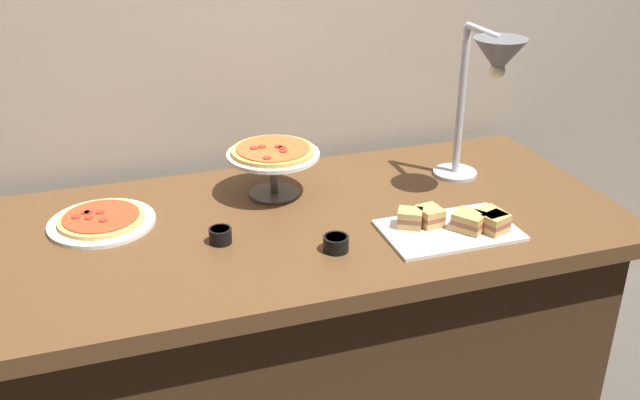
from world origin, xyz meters
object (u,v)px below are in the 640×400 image
sandwich_platter (456,224)px  sauce_cup_far (220,235)px  pizza_plate_front (101,221)px  sauce_cup_near (336,243)px  pizza_plate_center (272,157)px  heat_lamp (491,72)px

sandwich_platter → sauce_cup_far: 0.64m
sandwich_platter → pizza_plate_front: bearing=159.4°
sandwich_platter → sauce_cup_near: sandwich_platter is taller
pizza_plate_front → pizza_plate_center: pizza_plate_center is taller
heat_lamp → pizza_plate_center: 0.68m
pizza_plate_center → sauce_cup_far: bearing=-130.1°
heat_lamp → pizza_plate_center: bearing=162.9°
pizza_plate_front → sauce_cup_far: 0.36m
pizza_plate_front → sauce_cup_far: (0.30, -0.21, 0.01)m
pizza_plate_front → sauce_cup_far: size_ratio=4.84×
sauce_cup_far → sandwich_platter: bearing=-12.6°
sauce_cup_near → sauce_cup_far: sauce_cup_far is taller
heat_lamp → sauce_cup_near: size_ratio=7.29×
pizza_plate_front → heat_lamp: bearing=-7.3°
pizza_plate_center → sandwich_platter: size_ratio=0.76×
pizza_plate_front → sauce_cup_near: (0.57, -0.34, 0.01)m
heat_lamp → pizza_plate_front: 1.17m
sauce_cup_near → sauce_cup_far: (-0.28, 0.14, 0.00)m
pizza_plate_center → sauce_cup_far: (-0.21, -0.25, -0.10)m
heat_lamp → pizza_plate_front: heat_lamp is taller
sauce_cup_near → pizza_plate_center: bearing=99.9°
pizza_plate_center → sauce_cup_near: pizza_plate_center is taller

